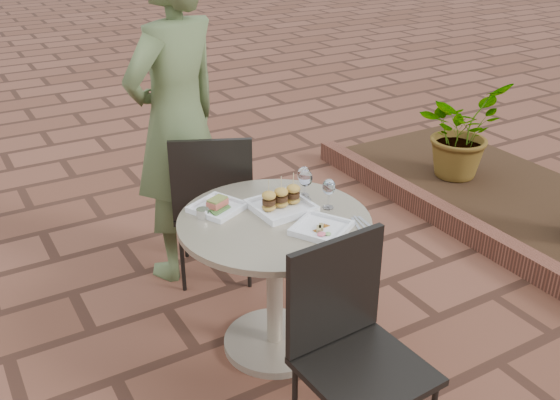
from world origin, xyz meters
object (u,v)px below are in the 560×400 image
chair_far (213,197)px  diner (177,122)px  cafe_table (275,264)px  chair_near (350,337)px  plate_salmon (218,207)px  plate_tuna (321,228)px  plate_sliders (281,202)px

chair_far → diner: bearing=-44.3°
cafe_table → chair_near: bearing=-95.1°
plate_salmon → plate_tuna: plate_salmon is taller
diner → plate_sliders: (0.17, -0.87, -0.17)m
diner → chair_near: bearing=67.5°
plate_salmon → chair_near: bearing=-82.2°
plate_sliders → cafe_table: bearing=-137.8°
cafe_table → diner: diner is taller
diner → plate_salmon: bearing=58.8°
cafe_table → diner: (-0.09, 0.94, 0.45)m
chair_far → diner: (-0.09, 0.24, 0.39)m
diner → plate_sliders: bearing=77.3°
cafe_table → diner: 1.05m
diner → plate_salmon: 0.75m
chair_near → chair_far: bearing=84.2°
plate_tuna → plate_salmon: bearing=126.5°
chair_far → plate_salmon: size_ratio=3.23×
chair_far → plate_sliders: chair_far is taller
plate_sliders → plate_tuna: 0.28m
cafe_table → chair_far: (0.00, 0.70, 0.07)m
plate_salmon → chair_far: bearing=68.7°
cafe_table → plate_tuna: bearing=-58.5°
diner → plate_tuna: size_ratio=6.05×
chair_far → plate_sliders: 0.67m
chair_far → diner: diner is taller
cafe_table → plate_salmon: 0.39m
chair_far → chair_near: 1.39m
plate_salmon → plate_tuna: bearing=-53.5°
plate_sliders → diner: bearing=100.8°
diner → plate_salmon: diner is taller
plate_salmon → plate_sliders: 0.30m
plate_salmon → diner: bearing=82.2°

